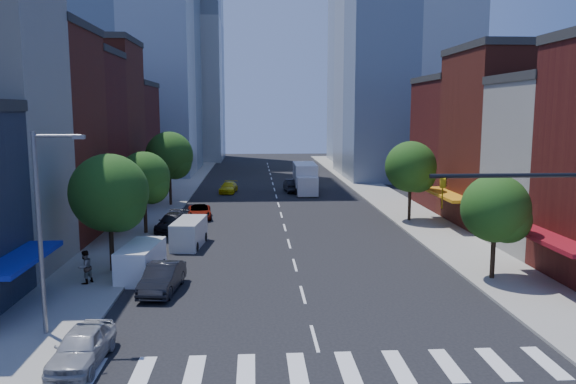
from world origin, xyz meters
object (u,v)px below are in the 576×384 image
Objects in this scene: taxi at (228,187)px; box_truck at (305,179)px; parked_car_second at (162,278)px; parked_car_front at (82,346)px; parked_car_rear at (173,222)px; traffic_car_far at (306,174)px; pedestrian_far at (85,267)px; parked_car_third at (199,212)px; cargo_van_near at (141,262)px; cargo_van_far at (189,233)px; traffic_car_oncoming at (292,185)px.

taxi is 9.57m from box_truck.
box_truck is (11.51, 38.26, 0.89)m from parked_car_second.
parked_car_rear is (0.00, 25.24, -0.01)m from parked_car_front.
box_truck is (-1.44, -13.93, 1.00)m from traffic_car_far.
pedestrian_far is (-4.60, 1.34, 0.33)m from parked_car_second.
parked_car_rear is at bearing -92.74° from taxi.
taxi is at bearing -159.37° from pedestrian_far.
taxi is 1.15× the size of traffic_car_far.
parked_car_second is at bearing -95.85° from parked_car_third.
cargo_van_far is (2.00, 7.85, -0.01)m from cargo_van_near.
traffic_car_far is at bearing 79.10° from cargo_van_far.
cargo_van_far is 1.08× the size of taxi.
parked_car_second is at bearing -85.34° from cargo_van_far.
parked_car_third is at bearing 80.02° from parked_car_rear.
cargo_van_far is 29.80m from traffic_car_oncoming.
parked_car_third is 0.90× the size of parked_car_rear.
parked_car_third is 1.16× the size of traffic_car_far.
parked_car_front is 49.09m from box_truck.
taxi is 17.61m from traffic_car_far.
cargo_van_far is 1.24× the size of traffic_car_far.
traffic_car_far is 0.45× the size of box_truck.
cargo_van_far reaches higher than parked_car_second.
parked_car_front reaches higher than taxi.
cargo_van_far is 2.54× the size of pedestrian_far.
parked_car_second is 0.54× the size of box_truck.
taxi reaches higher than parked_car_third.
box_truck is at bearing 5.92° from taxi.
box_truck is 4.57× the size of pedestrian_far.
parked_car_third is 19.76m from traffic_car_oncoming.
parked_car_second is 0.97× the size of cargo_van_far.
pedestrian_far is at bearing 64.17° from traffic_car_oncoming.
traffic_car_oncoming is (11.66, 36.04, -0.19)m from cargo_van_near.
traffic_car_oncoming is 40.19m from pedestrian_far.
taxi is 2.36× the size of pedestrian_far.
parked_car_second is at bearing -76.44° from parked_car_rear.
parked_car_front is 0.90× the size of cargo_van_far.
parked_car_third is 0.93× the size of traffic_car_oncoming.
parked_car_second is 1.04× the size of taxi.
traffic_car_far is 2.04× the size of pedestrian_far.
pedestrian_far is (-14.53, -37.47, 0.30)m from traffic_car_oncoming.
parked_car_rear is 5.96m from cargo_van_far.
taxi is at bearing 77.37° from parked_car_third.
parked_car_front is 47.55m from taxi.
parked_car_second reaches higher than parked_car_third.
pedestrian_far is at bearing 78.86° from traffic_car_far.
cargo_van_far reaches higher than traffic_car_far.
traffic_car_oncoming is (11.65, 47.82, 0.07)m from parked_car_front.
box_truck reaches higher than traffic_car_oncoming.
parked_car_rear is at bearing 115.56° from cargo_van_far.
cargo_van_near reaches higher than cargo_van_far.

